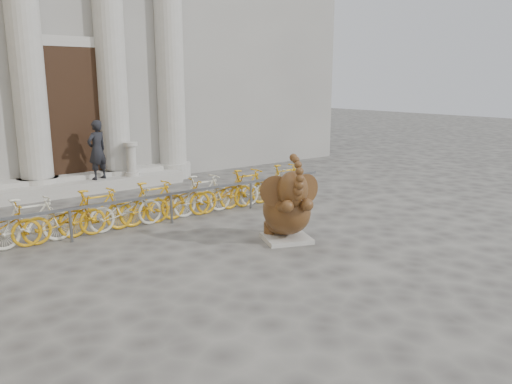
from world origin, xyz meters
TOP-DOWN VIEW (x-y plane):
  - ground at (0.00, 0.00)m, footprint 80.00×80.00m
  - classical_building at (0.00, 14.93)m, footprint 22.00×10.70m
  - entrance_steps at (0.00, 9.40)m, footprint 6.00×1.20m
  - elephant_statue at (1.69, 2.13)m, footprint 1.24×1.47m
  - bike_rack at (0.41, 5.00)m, footprint 9.17×0.53m
  - pedestrian at (0.37, 9.18)m, footprint 0.75×0.62m
  - balustrade_post at (1.39, 9.10)m, footprint 0.42×0.42m

SIDE VIEW (x-z plane):
  - ground at x=0.00m, z-range 0.00..0.00m
  - entrance_steps at x=0.00m, z-range 0.00..0.36m
  - bike_rack at x=0.41m, z-range 0.00..1.00m
  - elephant_statue at x=1.69m, z-range -0.25..1.59m
  - balustrade_post at x=1.39m, z-range 0.32..1.36m
  - pedestrian at x=0.37m, z-range 0.36..2.12m
  - classical_building at x=0.00m, z-range -0.02..11.98m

